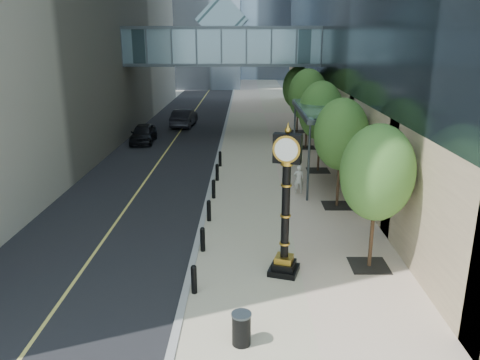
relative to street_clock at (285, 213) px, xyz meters
The scene contains 13 objects.
ground 3.41m from the street_clock, 98.96° to the right, with size 320.00×320.00×0.00m, color gray.
road 38.37m from the street_clock, 101.11° to the left, with size 8.00×180.00×0.02m, color black.
sidewalk 37.65m from the street_clock, 89.06° to the left, with size 8.00×180.00×0.06m, color tan.
curb 37.80m from the street_clock, 95.14° to the left, with size 0.25×180.00×0.07m, color gray.
skywalk 26.35m from the street_clock, 97.53° to the left, with size 17.00×4.20×5.80m.
entrance_canopy 12.12m from the street_clock, 75.02° to the left, with size 3.00×8.00×4.38m.
bollard_row 7.50m from the street_clock, 115.11° to the left, with size 0.20×16.20×0.90m.
street_trees 14.93m from the street_clock, 77.49° to the left, with size 2.91×28.70×5.98m.
street_clock is the anchor object (origin of this frame).
trash_bin 4.75m from the street_clock, 109.90° to the right, with size 0.52×0.52×0.90m, color black.
pedestrian 9.28m from the street_clock, 80.71° to the left, with size 0.58×0.38×1.59m, color beige.
car_near 24.03m from the street_clock, 113.86° to the left, with size 1.78×4.41×1.50m, color black.
car_far 30.13m from the street_clock, 104.06° to the left, with size 1.75×5.02×1.66m, color black.
Camera 1 is at (-1.00, -12.77, 8.21)m, focal length 35.00 mm.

